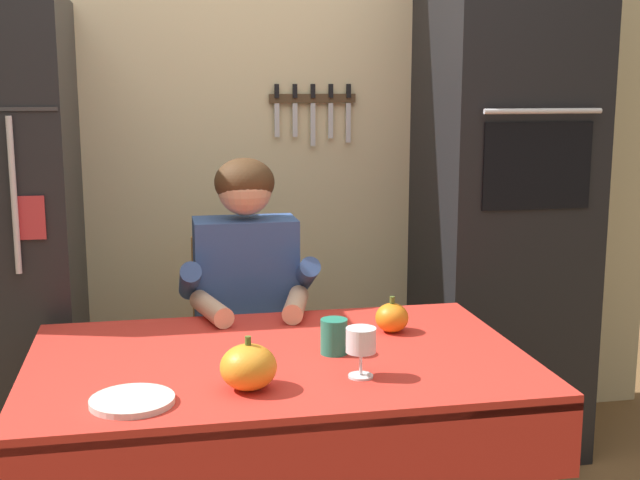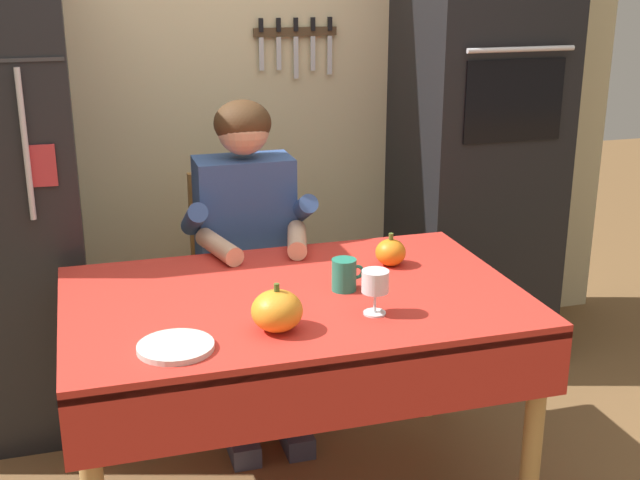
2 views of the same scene
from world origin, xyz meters
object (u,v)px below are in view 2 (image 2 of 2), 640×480
object	(u,v)px
seated_person	(249,239)
pumpkin_large	(391,252)
wall_oven	(477,125)
pumpkin_medium	(277,311)
chair_behind_person	(241,278)
wine_glass	(375,283)
coffee_mug	(345,275)
serving_tray	(176,347)
dining_table	(296,322)

from	to	relation	value
seated_person	pumpkin_large	world-z (taller)	seated_person
wall_oven	pumpkin_medium	bearing A→B (deg)	-135.36
wall_oven	pumpkin_medium	size ratio (longest dim) A/B	14.58
chair_behind_person	wine_glass	bearing A→B (deg)	-78.13
coffee_mug	serving_tray	world-z (taller)	coffee_mug
pumpkin_large	chair_behind_person	bearing A→B (deg)	123.19
seated_person	wall_oven	bearing A→B (deg)	16.59
dining_table	seated_person	xyz separation A→B (m)	(-0.02, 0.60, 0.08)
seated_person	pumpkin_medium	size ratio (longest dim) A/B	8.64
dining_table	chair_behind_person	bearing A→B (deg)	91.48
chair_behind_person	seated_person	xyz separation A→B (m)	(-0.00, -0.19, 0.23)
serving_tray	pumpkin_large	bearing A→B (deg)	30.13
chair_behind_person	serving_tray	world-z (taller)	chair_behind_person
dining_table	serving_tray	world-z (taller)	serving_tray
wine_glass	coffee_mug	bearing A→B (deg)	97.32
pumpkin_medium	dining_table	bearing A→B (deg)	63.57
serving_tray	seated_person	bearing A→B (deg)	66.60
chair_behind_person	pumpkin_large	world-z (taller)	chair_behind_person
coffee_mug	dining_table	bearing A→B (deg)	-176.25
wall_oven	dining_table	size ratio (longest dim) A/B	1.50
wall_oven	chair_behind_person	world-z (taller)	wall_oven
wall_oven	dining_table	world-z (taller)	wall_oven
coffee_mug	pumpkin_large	distance (m)	0.28
coffee_mug	wine_glass	bearing A→B (deg)	-82.68
wine_glass	pumpkin_large	size ratio (longest dim) A/B	1.19
seated_person	pumpkin_medium	xyz separation A→B (m)	(-0.09, -0.83, 0.06)
wall_oven	wine_glass	distance (m)	1.43
pumpkin_medium	serving_tray	size ratio (longest dim) A/B	0.70
dining_table	serving_tray	xyz separation A→B (m)	(-0.40, -0.27, 0.09)
dining_table	serving_tray	distance (m)	0.49
wine_glass	wall_oven	bearing A→B (deg)	52.30
seated_person	pumpkin_medium	distance (m)	0.84
wall_oven	wine_glass	size ratio (longest dim) A/B	15.68
seated_person	pumpkin_large	distance (m)	0.58
chair_behind_person	wall_oven	bearing A→B (deg)	6.93
coffee_mug	seated_person	bearing A→B (deg)	106.97
dining_table	chair_behind_person	size ratio (longest dim) A/B	1.51
wall_oven	seated_person	xyz separation A→B (m)	(-1.07, -0.32, -0.31)
seated_person	serving_tray	xyz separation A→B (m)	(-0.38, -0.87, 0.01)
wall_oven	seated_person	bearing A→B (deg)	-163.41
dining_table	serving_tray	bearing A→B (deg)	-145.92
serving_tray	dining_table	bearing A→B (deg)	34.08
dining_table	serving_tray	size ratio (longest dim) A/B	6.84
wine_glass	chair_behind_person	bearing A→B (deg)	101.87
wall_oven	serving_tray	distance (m)	1.90
chair_behind_person	pumpkin_large	bearing A→B (deg)	-56.81
chair_behind_person	serving_tray	xyz separation A→B (m)	(-0.38, -1.06, 0.24)
chair_behind_person	pumpkin_large	distance (m)	0.78
pumpkin_large	wine_glass	bearing A→B (deg)	-117.09
wall_oven	pumpkin_medium	distance (m)	1.65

